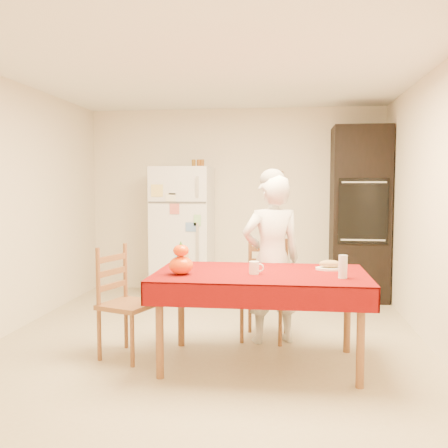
% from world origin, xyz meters
% --- Properties ---
extents(floor, '(4.50, 4.50, 0.00)m').
position_xyz_m(floor, '(0.00, 0.00, 0.00)').
color(floor, tan).
rests_on(floor, ground).
extents(room_shell, '(4.02, 4.52, 2.51)m').
position_xyz_m(room_shell, '(0.00, 0.00, 1.62)').
color(room_shell, beige).
rests_on(room_shell, ground).
extents(refrigerator, '(0.75, 0.74, 1.70)m').
position_xyz_m(refrigerator, '(-0.65, 1.88, 0.85)').
color(refrigerator, white).
rests_on(refrigerator, floor).
extents(oven_cabinet, '(0.70, 0.62, 2.20)m').
position_xyz_m(oven_cabinet, '(1.63, 1.93, 1.10)').
color(oven_cabinet, black).
rests_on(oven_cabinet, floor).
extents(dining_table, '(1.70, 1.00, 0.76)m').
position_xyz_m(dining_table, '(0.50, -0.58, 0.69)').
color(dining_table, brown).
rests_on(dining_table, floor).
extents(chair_far, '(0.48, 0.46, 0.95)m').
position_xyz_m(chair_far, '(0.51, 0.17, 0.51)').
color(chair_far, brown).
rests_on(chair_far, floor).
extents(chair_left, '(0.52, 0.53, 0.95)m').
position_xyz_m(chair_left, '(-0.68, -0.52, 0.51)').
color(chair_left, brown).
rests_on(chair_left, floor).
extents(seated_woman, '(0.66, 0.54, 1.56)m').
position_xyz_m(seated_woman, '(0.57, 0.03, 0.78)').
color(seated_woman, silver).
rests_on(seated_woman, floor).
extents(coffee_mug, '(0.08, 0.08, 0.10)m').
position_xyz_m(coffee_mug, '(0.45, -0.66, 0.81)').
color(coffee_mug, white).
rests_on(coffee_mug, dining_table).
extents(pumpkin_lower, '(0.19, 0.19, 0.14)m').
position_xyz_m(pumpkin_lower, '(-0.12, -0.75, 0.83)').
color(pumpkin_lower, '#DE5F05').
rests_on(pumpkin_lower, dining_table).
extents(pumpkin_upper, '(0.12, 0.12, 0.09)m').
position_xyz_m(pumpkin_upper, '(-0.12, -0.75, 0.95)').
color(pumpkin_upper, '#CA4A04').
rests_on(pumpkin_upper, pumpkin_lower).
extents(wine_glass, '(0.07, 0.07, 0.18)m').
position_xyz_m(wine_glass, '(1.13, -0.75, 0.85)').
color(wine_glass, white).
rests_on(wine_glass, dining_table).
extents(bread_plate, '(0.24, 0.24, 0.02)m').
position_xyz_m(bread_plate, '(1.07, -0.38, 0.77)').
color(bread_plate, white).
rests_on(bread_plate, dining_table).
extents(bread_loaf, '(0.18, 0.10, 0.06)m').
position_xyz_m(bread_loaf, '(1.07, -0.38, 0.81)').
color(bread_loaf, '#A38750').
rests_on(bread_loaf, bread_plate).
extents(spice_jar_left, '(0.05, 0.05, 0.10)m').
position_xyz_m(spice_jar_left, '(-0.51, 1.93, 1.75)').
color(spice_jar_left, brown).
rests_on(spice_jar_left, refrigerator).
extents(spice_jar_mid, '(0.05, 0.05, 0.10)m').
position_xyz_m(spice_jar_mid, '(-0.44, 1.93, 1.75)').
color(spice_jar_mid, brown).
rests_on(spice_jar_mid, refrigerator).
extents(spice_jar_right, '(0.05, 0.05, 0.10)m').
position_xyz_m(spice_jar_right, '(-0.40, 1.93, 1.75)').
color(spice_jar_right, '#8E5219').
rests_on(spice_jar_right, refrigerator).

